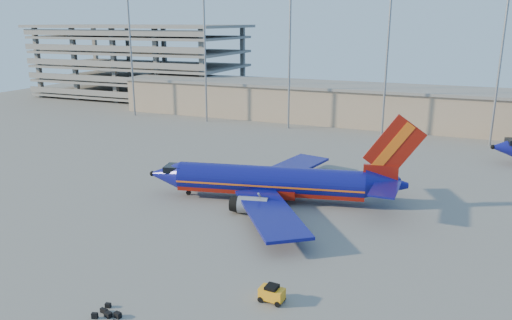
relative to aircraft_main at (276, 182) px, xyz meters
The scene contains 7 objects.
ground 8.94m from the aircraft_main, 163.84° to the right, with size 220.00×220.00×0.00m, color slate.
terminal_building 55.67m from the aircraft_main, 88.18° to the left, with size 122.00×16.00×8.50m.
parking_garage 100.76m from the aircraft_main, 134.42° to the left, with size 62.00×32.00×21.40m.
light_mast_row 46.24m from the aircraft_main, 94.24° to the left, with size 101.60×1.60×28.65m.
aircraft_main is the anchor object (origin of this frame).
baggage_tug 24.32m from the aircraft_main, 70.56° to the right, with size 2.16×1.41×1.49m.
luggage_pile 30.29m from the aircraft_main, 95.37° to the right, with size 2.75×2.65×0.53m.
Camera 1 is at (29.16, -54.99, 22.55)m, focal length 35.00 mm.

